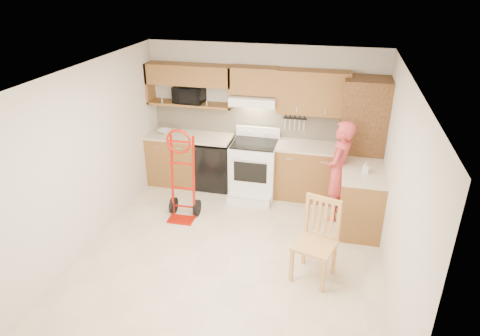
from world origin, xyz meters
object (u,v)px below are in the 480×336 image
(person, at_px, (338,171))
(hand_truck, at_px, (181,180))
(microwave, at_px, (189,95))
(range, at_px, (253,165))
(dining_chair, at_px, (315,242))

(person, height_order, hand_truck, person)
(microwave, xyz_separation_m, range, (1.21, -0.31, -1.07))
(microwave, xyz_separation_m, person, (2.61, -0.74, -0.83))
(range, xyz_separation_m, hand_truck, (-0.93, -0.99, 0.10))
(microwave, bearing_deg, hand_truck, -74.14)
(microwave, height_order, hand_truck, microwave)
(microwave, bearing_deg, range, -10.78)
(person, relative_size, hand_truck, 1.20)
(range, bearing_deg, person, -16.71)
(range, relative_size, person, 0.70)
(hand_truck, bearing_deg, person, 12.57)
(range, relative_size, hand_truck, 0.84)
(dining_chair, bearing_deg, hand_truck, 171.44)
(range, relative_size, dining_chair, 1.06)
(hand_truck, bearing_deg, range, 45.60)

